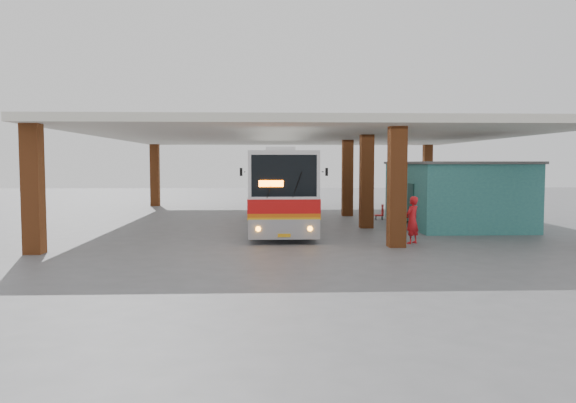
# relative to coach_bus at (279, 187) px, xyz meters

# --- Properties ---
(ground) EXTENTS (90.00, 90.00, 0.00)m
(ground) POSITION_rel_coach_bus_xyz_m (1.07, -3.91, -1.86)
(ground) COLOR #515154
(ground) RESTS_ON ground
(brick_columns) EXTENTS (20.10, 21.60, 4.35)m
(brick_columns) POSITION_rel_coach_bus_xyz_m (2.50, 1.09, 0.31)
(brick_columns) COLOR #984A21
(brick_columns) RESTS_ON ground
(canopy_roof) EXTENTS (21.00, 23.00, 0.30)m
(canopy_roof) POSITION_rel_coach_bus_xyz_m (1.57, 2.59, 2.64)
(canopy_roof) COLOR silver
(canopy_roof) RESTS_ON brick_columns
(shop_building) EXTENTS (5.20, 8.20, 3.11)m
(shop_building) POSITION_rel_coach_bus_xyz_m (8.56, 0.09, -0.30)
(shop_building) COLOR #2C6D6F
(shop_building) RESTS_ON ground
(coach_bus) EXTENTS (2.76, 12.90, 3.75)m
(coach_bus) POSITION_rel_coach_bus_xyz_m (0.00, 0.00, 0.00)
(coach_bus) COLOR silver
(coach_bus) RESTS_ON ground
(motorcycle) EXTENTS (1.95, 0.74, 1.01)m
(motorcycle) POSITION_rel_coach_bus_xyz_m (5.77, -2.26, -1.36)
(motorcycle) COLOR black
(motorcycle) RESTS_ON ground
(pedestrian) EXTENTS (0.77, 0.75, 1.79)m
(pedestrian) POSITION_rel_coach_bus_xyz_m (4.86, -6.12, -0.97)
(pedestrian) COLOR red
(pedestrian) RESTS_ON ground
(red_chair) EXTENTS (0.45, 0.45, 0.82)m
(red_chair) POSITION_rel_coach_bus_xyz_m (5.54, 2.80, -1.49)
(red_chair) COLOR red
(red_chair) RESTS_ON ground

